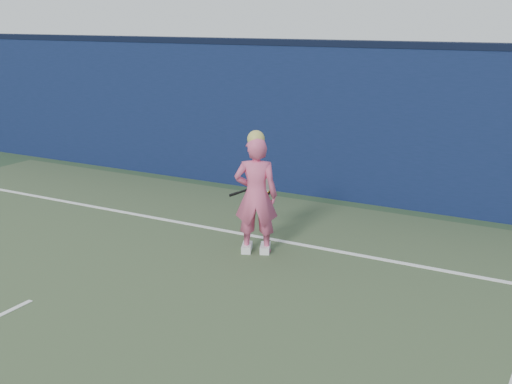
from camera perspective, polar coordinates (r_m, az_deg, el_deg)
The scene contains 4 objects.
backstop_wall at distance 11.30m, azimuth 1.15°, elevation 6.60°, with size 24.00×0.40×2.50m, color #0D193A.
wall_cap at distance 11.18m, azimuth 1.18°, elevation 13.20°, with size 24.00×0.42×0.10m, color black.
player at distance 8.17m, azimuth 0.00°, elevation -0.26°, with size 0.66×0.56×1.60m.
racket at distance 8.63m, azimuth 0.36°, elevation 0.49°, with size 0.50×0.42×0.33m.
Camera 1 is at (5.19, -3.39, 2.97)m, focal length 45.00 mm.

